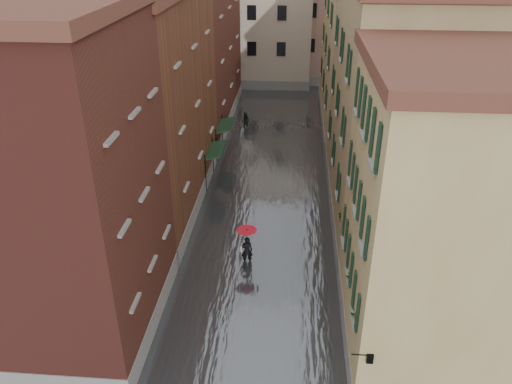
% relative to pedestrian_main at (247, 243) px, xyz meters
% --- Properties ---
extents(ground, '(120.00, 120.00, 0.00)m').
position_rel_pedestrian_main_xyz_m(ground, '(0.58, -2.90, -1.31)').
color(ground, slate).
rests_on(ground, ground).
extents(floodwater, '(10.00, 60.00, 0.20)m').
position_rel_pedestrian_main_xyz_m(floodwater, '(0.58, 10.10, -1.21)').
color(floodwater, '#484B50').
rests_on(floodwater, ground).
extents(building_left_near, '(6.00, 8.00, 13.00)m').
position_rel_pedestrian_main_xyz_m(building_left_near, '(-6.42, -4.90, 5.19)').
color(building_left_near, maroon).
rests_on(building_left_near, ground).
extents(building_left_mid, '(6.00, 14.00, 12.50)m').
position_rel_pedestrian_main_xyz_m(building_left_mid, '(-6.42, 6.10, 4.94)').
color(building_left_mid, brown).
rests_on(building_left_mid, ground).
extents(building_left_far, '(6.00, 16.00, 14.00)m').
position_rel_pedestrian_main_xyz_m(building_left_far, '(-6.42, 21.10, 5.69)').
color(building_left_far, maroon).
rests_on(building_left_far, ground).
extents(building_right_near, '(6.00, 8.00, 11.50)m').
position_rel_pedestrian_main_xyz_m(building_right_near, '(7.58, -4.90, 4.44)').
color(building_right_near, '#9F8852').
rests_on(building_right_near, ground).
extents(building_right_mid, '(6.00, 14.00, 13.00)m').
position_rel_pedestrian_main_xyz_m(building_right_mid, '(7.58, 6.10, 5.19)').
color(building_right_mid, '#98895C').
rests_on(building_right_mid, ground).
extents(building_right_far, '(6.00, 16.00, 11.50)m').
position_rel_pedestrian_main_xyz_m(building_right_far, '(7.58, 21.10, 4.44)').
color(building_right_far, '#9F8852').
rests_on(building_right_far, ground).
extents(building_end_cream, '(12.00, 9.00, 13.00)m').
position_rel_pedestrian_main_xyz_m(building_end_cream, '(-2.42, 35.10, 5.19)').
color(building_end_cream, '#BEB397').
rests_on(building_end_cream, ground).
extents(building_end_pink, '(10.00, 9.00, 12.00)m').
position_rel_pedestrian_main_xyz_m(building_end_pink, '(6.58, 37.10, 4.69)').
color(building_end_pink, tan).
rests_on(building_end_pink, ground).
extents(awning_near, '(1.09, 3.04, 2.80)m').
position_rel_pedestrian_main_xyz_m(awning_near, '(-2.91, 8.89, 1.16)').
color(awning_near, black).
rests_on(awning_near, ground).
extents(awning_far, '(1.09, 3.12, 2.80)m').
position_rel_pedestrian_main_xyz_m(awning_far, '(-2.91, 13.52, 1.16)').
color(awning_far, black).
rests_on(awning_far, ground).
extents(wall_lantern, '(0.71, 0.22, 0.35)m').
position_rel_pedestrian_main_xyz_m(wall_lantern, '(4.91, -8.90, 1.70)').
color(wall_lantern, black).
rests_on(wall_lantern, ground).
extents(window_planters, '(0.59, 7.87, 0.84)m').
position_rel_pedestrian_main_xyz_m(window_planters, '(4.70, -4.13, 2.20)').
color(window_planters, brown).
rests_on(window_planters, ground).
extents(pedestrian_main, '(1.05, 1.05, 2.06)m').
position_rel_pedestrian_main_xyz_m(pedestrian_main, '(0.00, 0.00, 0.00)').
color(pedestrian_main, black).
rests_on(pedestrian_main, ground).
extents(pedestrian_far, '(0.84, 0.74, 1.47)m').
position_rel_pedestrian_main_xyz_m(pedestrian_far, '(-1.99, 19.54, -0.58)').
color(pedestrian_far, black).
rests_on(pedestrian_far, ground).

